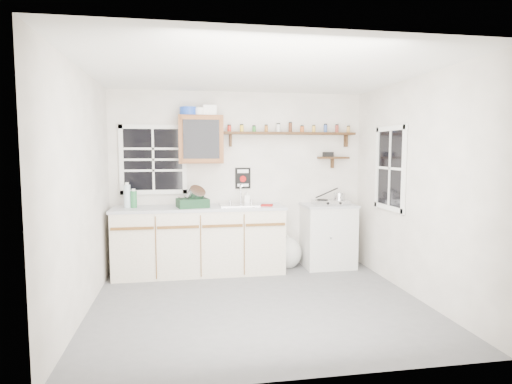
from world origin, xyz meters
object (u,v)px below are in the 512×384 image
dish_rack (194,200)px  right_cabinet (328,235)px  spice_shelf (290,133)px  hotplate (331,202)px  main_cabinet (200,240)px  upper_cabinet (201,140)px

dish_rack → right_cabinet: bearing=-8.9°
spice_shelf → hotplate: spice_shelf is taller
main_cabinet → dish_rack: 0.57m
upper_cabinet → dish_rack: upper_cabinet is taller
spice_shelf → right_cabinet: bearing=-19.7°
spice_shelf → hotplate: (0.55, -0.21, -0.98)m
hotplate → dish_rack: bearing=-176.4°
upper_cabinet → dish_rack: bearing=-117.1°
upper_cabinet → hotplate: size_ratio=1.27×
main_cabinet → right_cabinet: size_ratio=2.54×
main_cabinet → upper_cabinet: bearing=76.3°
main_cabinet → right_cabinet: 1.84m
upper_cabinet → right_cabinet: bearing=-3.8°
hotplate → spice_shelf: bearing=160.6°
main_cabinet → spice_shelf: (1.31, 0.21, 1.47)m
main_cabinet → hotplate: size_ratio=4.51×
right_cabinet → hotplate: (0.03, -0.02, 0.49)m
spice_shelf → dish_rack: spice_shelf is taller
right_cabinet → hotplate: hotplate is taller
spice_shelf → hotplate: bearing=-20.6°
right_cabinet → spice_shelf: spice_shelf is taller
upper_cabinet → dish_rack: (-0.11, -0.22, -0.81)m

